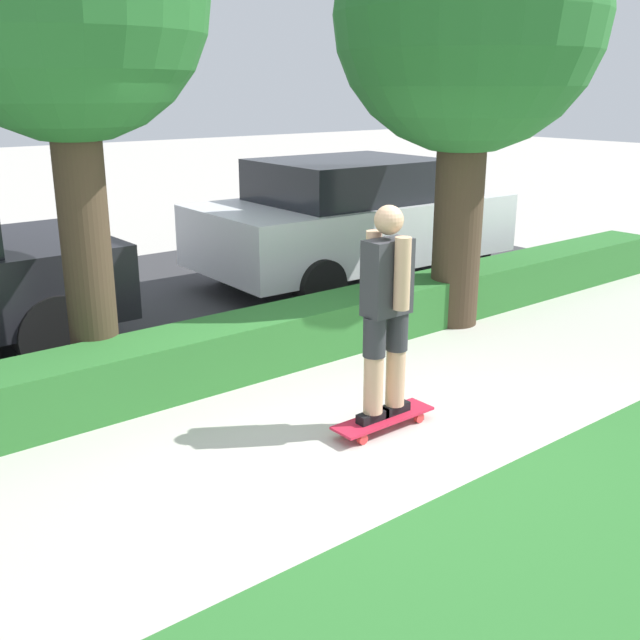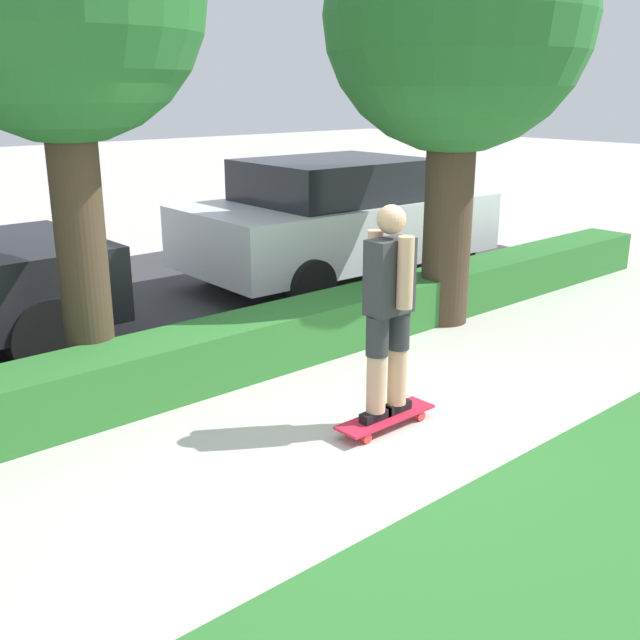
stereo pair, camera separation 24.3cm
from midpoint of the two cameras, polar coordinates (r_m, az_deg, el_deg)
The scene contains 8 objects.
ground_plane at distance 5.69m, azimuth 4.59°, elevation -8.52°, with size 60.00×60.00×0.00m, color #BCB7AD.
street_asphalt at distance 9.00m, azimuth -14.04°, elevation 0.89°, with size 12.99×5.00×0.01m.
hedge_row at distance 6.75m, azimuth -4.70°, elevation -1.97°, with size 12.99×0.60×0.50m.
skateboard at distance 5.72m, azimuth 6.08°, elevation -7.52°, with size 0.86×0.24×0.10m.
skater_person at distance 5.41m, azimuth 6.37°, elevation 0.86°, with size 0.48×0.41×1.60m.
tree_near at distance 6.21m, azimuth -17.86°, elevation 22.01°, with size 2.16×2.16×4.21m.
tree_mid at distance 8.01m, azimuth 12.21°, elevation 21.40°, with size 2.68×2.68×4.49m.
parked_car_middle at distance 9.88m, azimuth 3.14°, elevation 7.71°, with size 4.22×2.11×1.59m.
Camera 1 is at (-3.45, -3.77, 2.48)m, focal length 42.00 mm.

